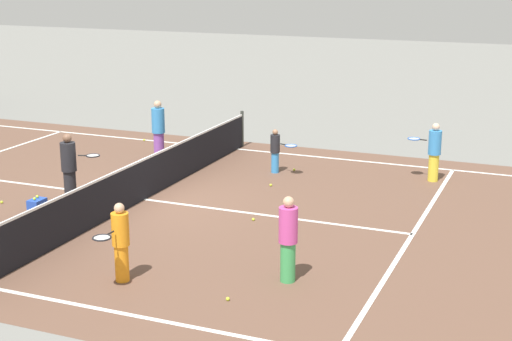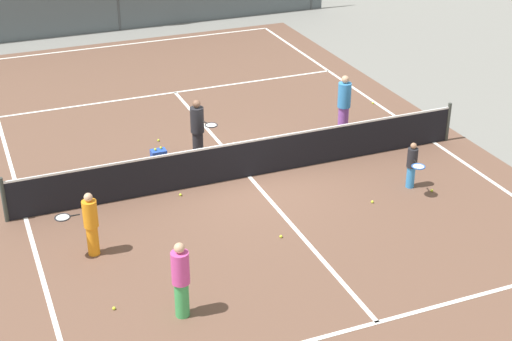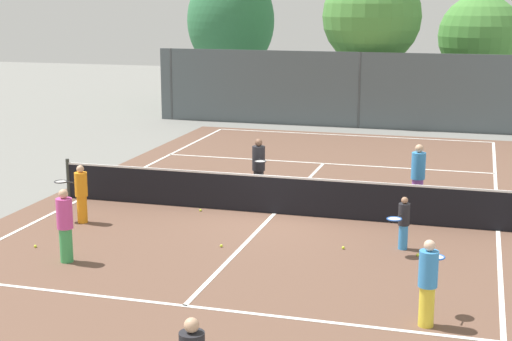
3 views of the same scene
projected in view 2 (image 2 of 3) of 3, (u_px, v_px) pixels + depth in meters
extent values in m
plane|color=slate|center=(249.00, 177.00, 19.57)|extent=(80.00, 80.00, 0.00)
cube|color=brown|center=(249.00, 176.00, 19.57)|extent=(13.00, 25.00, 0.00)
cube|color=white|center=(25.00, 218.00, 17.71)|extent=(0.10, 24.00, 0.01)
cube|color=white|center=(434.00, 142.00, 21.43)|extent=(0.10, 24.00, 0.01)
cube|color=white|center=(132.00, 44.00, 29.51)|extent=(11.00, 0.10, 0.01)
cube|color=white|center=(377.00, 322.00, 14.27)|extent=(11.00, 0.10, 0.01)
cube|color=white|center=(175.00, 92.00, 24.87)|extent=(11.00, 0.10, 0.01)
cube|color=white|center=(249.00, 176.00, 19.57)|extent=(0.10, 12.80, 0.01)
cylinder|color=#333833|center=(4.00, 200.00, 17.34)|extent=(0.10, 0.10, 1.10)
cylinder|color=#333833|center=(448.00, 122.00, 21.32)|extent=(0.10, 0.10, 1.10)
cube|color=black|center=(249.00, 160.00, 19.36)|extent=(11.80, 0.03, 0.95)
cube|color=white|center=(249.00, 141.00, 19.14)|extent=(11.80, 0.04, 0.05)
cylinder|color=purple|center=(343.00, 120.00, 21.83)|extent=(0.29, 0.29, 0.80)
cylinder|color=#388CD8|center=(344.00, 95.00, 21.49)|extent=(0.37, 0.37, 0.70)
sphere|color=tan|center=(345.00, 79.00, 21.28)|extent=(0.22, 0.22, 0.22)
cylinder|color=#388CD8|center=(410.00, 177.00, 18.95)|extent=(0.20, 0.20, 0.55)
cylinder|color=#232328|center=(412.00, 158.00, 18.72)|extent=(0.25, 0.25, 0.48)
sphere|color=#A37556|center=(414.00, 146.00, 18.57)|extent=(0.15, 0.15, 0.15)
cylinder|color=black|center=(416.00, 162.00, 18.46)|extent=(0.09, 0.20, 0.03)
torus|color=blue|center=(418.00, 166.00, 18.23)|extent=(0.41, 0.41, 0.03)
cylinder|color=silver|center=(418.00, 166.00, 18.23)|extent=(0.35, 0.35, 0.00)
cylinder|color=#232328|center=(198.00, 145.00, 20.33)|extent=(0.28, 0.28, 0.77)
cylinder|color=#232328|center=(197.00, 120.00, 20.01)|extent=(0.35, 0.35, 0.68)
sphere|color=brown|center=(196.00, 104.00, 19.81)|extent=(0.21, 0.21, 0.21)
cylinder|color=black|center=(205.00, 122.00, 19.78)|extent=(0.10, 0.20, 0.03)
torus|color=black|center=(211.00, 125.00, 19.61)|extent=(0.42, 0.42, 0.03)
cylinder|color=silver|center=(211.00, 125.00, 19.61)|extent=(0.35, 0.35, 0.00)
cylinder|color=orange|center=(93.00, 240.00, 16.22)|extent=(0.25, 0.25, 0.68)
cylinder|color=orange|center=(90.00, 214.00, 15.93)|extent=(0.31, 0.31, 0.59)
sphere|color=tan|center=(88.00, 197.00, 15.76)|extent=(0.18, 0.18, 0.18)
cylinder|color=black|center=(75.00, 215.00, 15.82)|extent=(0.20, 0.03, 0.03)
torus|color=black|center=(63.00, 217.00, 15.74)|extent=(0.34, 0.34, 0.03)
cylinder|color=silver|center=(63.00, 217.00, 15.74)|extent=(0.28, 0.28, 0.00)
cylinder|color=#3FA559|center=(182.00, 299.00, 14.32)|extent=(0.27, 0.27, 0.73)
cylinder|color=#D14799|center=(180.00, 268.00, 14.01)|extent=(0.34, 0.34, 0.64)
sphere|color=tan|center=(179.00, 248.00, 13.82)|extent=(0.20, 0.20, 0.20)
cube|color=blue|center=(159.00, 156.00, 20.22)|extent=(0.39, 0.28, 0.36)
sphere|color=#CCE533|center=(155.00, 149.00, 20.09)|extent=(0.07, 0.07, 0.07)
sphere|color=#CCE533|center=(161.00, 148.00, 20.18)|extent=(0.07, 0.07, 0.07)
sphere|color=#CCE533|center=(373.00, 103.00, 23.98)|extent=(0.07, 0.07, 0.07)
sphere|color=#CCE533|center=(281.00, 236.00, 16.93)|extent=(0.07, 0.07, 0.07)
sphere|color=#CCE533|center=(114.00, 308.00, 14.61)|extent=(0.07, 0.07, 0.07)
sphere|color=#CCE533|center=(158.00, 140.00, 21.47)|extent=(0.07, 0.07, 0.07)
sphere|color=#CCE533|center=(180.00, 195.00, 18.64)|extent=(0.07, 0.07, 0.07)
sphere|color=#CCE533|center=(432.00, 190.00, 18.83)|extent=(0.07, 0.07, 0.07)
sphere|color=#CCE533|center=(372.00, 202.00, 18.33)|extent=(0.07, 0.07, 0.07)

